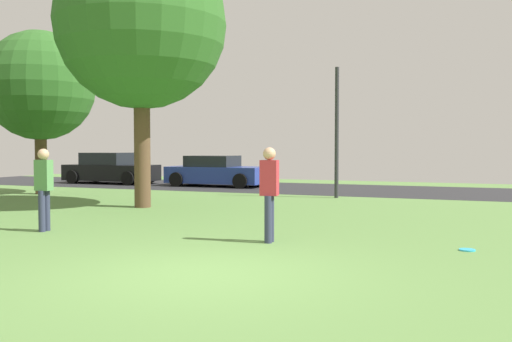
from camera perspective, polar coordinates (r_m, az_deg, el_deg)
The scene contains 10 objects.
ground_plane at distance 8.11m, azimuth -5.52°, elevation -10.25°, with size 44.00×44.00×0.00m, color #5B8442.
road_strip at distance 23.38m, azimuth 12.79°, elevation -1.93°, with size 44.00×6.40×0.01m, color #28282B.
oak_tree_center at distance 17.26m, azimuth -11.45°, elevation 14.22°, with size 4.94×4.94×7.80m.
oak_tree_right at distance 22.72m, azimuth -20.86°, elevation 7.96°, with size 4.05×4.05×6.06m.
person_thrower at distance 12.72m, azimuth -20.50°, elevation -1.37°, with size 0.34×0.30×1.74m.
person_catcher at distance 10.54m, azimuth 1.35°, elevation -1.86°, with size 0.34×0.30×1.77m.
frisbee_disc at distance 10.47m, azimuth 20.42°, elevation -7.42°, with size 0.27×0.27×0.03m, color #2DB2E0.
parked_car_black at distance 28.09m, azimuth -14.40°, elevation 0.15°, with size 4.48×1.98×1.48m.
parked_car_blue at distance 25.39m, azimuth -4.02°, elevation -0.10°, with size 4.37×2.09×1.36m.
street_lamp_post at distance 19.80m, azimuth 8.10°, elevation 3.82°, with size 0.14×0.14×4.50m, color #2D2D33.
Camera 1 is at (3.64, -7.03, 1.79)m, focal length 39.89 mm.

